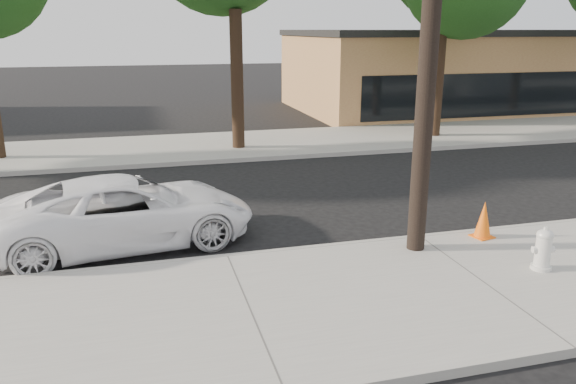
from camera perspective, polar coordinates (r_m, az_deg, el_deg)
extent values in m
plane|color=black|center=(12.71, -7.67, -3.46)|extent=(120.00, 120.00, 0.00)
cube|color=gray|center=(8.79, -3.87, -12.21)|extent=(90.00, 4.40, 0.15)
cube|color=gray|center=(20.87, -10.79, 4.41)|extent=(90.00, 5.00, 0.15)
cube|color=#9E9B93|center=(10.75, -6.19, -6.75)|extent=(90.00, 0.12, 0.16)
cube|color=#A36A44|center=(32.97, 17.32, 11.62)|extent=(18.00, 10.00, 4.00)
cylinder|color=black|center=(10.49, 14.40, 17.92)|extent=(0.34, 0.34, 9.00)
cylinder|color=black|center=(20.07, -5.20, 11.24)|extent=(0.44, 0.44, 4.75)
cylinder|color=black|center=(23.11, 14.98, 10.99)|extent=(0.44, 0.44, 4.40)
imported|color=white|center=(11.81, -16.01, -1.89)|extent=(5.36, 3.02, 1.41)
cylinder|color=silver|center=(11.02, 24.29, -6.97)|extent=(0.36, 0.36, 0.07)
cylinder|color=silver|center=(10.92, 24.46, -5.63)|extent=(0.27, 0.27, 0.62)
ellipsoid|color=silver|center=(10.81, 24.66, -4.00)|extent=(0.29, 0.29, 0.20)
cylinder|color=silver|center=(10.90, 24.49, -5.33)|extent=(0.40, 0.20, 0.12)
cylinder|color=silver|center=(10.90, 24.49, -5.33)|extent=(0.20, 0.23, 0.16)
cube|color=orange|center=(12.22, 19.10, -4.28)|extent=(0.46, 0.46, 0.02)
cone|color=orange|center=(12.10, 19.26, -2.64)|extent=(0.41, 0.41, 0.76)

